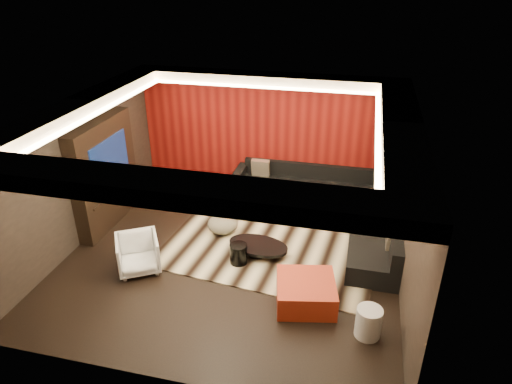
% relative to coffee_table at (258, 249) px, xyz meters
% --- Properties ---
extents(floor, '(6.00, 6.00, 0.02)m').
position_rel_coffee_table_xyz_m(floor, '(-0.46, -0.11, -0.13)').
color(floor, black).
rests_on(floor, ground).
extents(ceiling, '(6.00, 6.00, 0.02)m').
position_rel_coffee_table_xyz_m(ceiling, '(-0.46, -0.11, 2.69)').
color(ceiling, silver).
rests_on(ceiling, ground).
extents(wall_back, '(6.00, 0.02, 2.80)m').
position_rel_coffee_table_xyz_m(wall_back, '(-0.46, 2.90, 1.28)').
color(wall_back, black).
rests_on(wall_back, ground).
extents(wall_left, '(0.02, 6.00, 2.80)m').
position_rel_coffee_table_xyz_m(wall_left, '(-3.47, -0.11, 1.28)').
color(wall_left, black).
rests_on(wall_left, ground).
extents(wall_right, '(0.02, 6.00, 2.80)m').
position_rel_coffee_table_xyz_m(wall_right, '(2.55, -0.11, 1.28)').
color(wall_right, black).
rests_on(wall_right, ground).
extents(red_feature_wall, '(5.98, 0.05, 2.78)m').
position_rel_coffee_table_xyz_m(red_feature_wall, '(-0.46, 2.86, 1.28)').
color(red_feature_wall, '#6B0C0A').
rests_on(red_feature_wall, ground).
extents(soffit_back, '(6.00, 0.60, 0.22)m').
position_rel_coffee_table_xyz_m(soffit_back, '(-0.46, 2.59, 2.57)').
color(soffit_back, silver).
rests_on(soffit_back, ground).
extents(soffit_front, '(6.00, 0.60, 0.22)m').
position_rel_coffee_table_xyz_m(soffit_front, '(-0.46, -2.81, 2.57)').
color(soffit_front, silver).
rests_on(soffit_front, ground).
extents(soffit_left, '(0.60, 4.80, 0.22)m').
position_rel_coffee_table_xyz_m(soffit_left, '(-3.16, -0.11, 2.57)').
color(soffit_left, silver).
rests_on(soffit_left, ground).
extents(soffit_right, '(0.60, 4.80, 0.22)m').
position_rel_coffee_table_xyz_m(soffit_right, '(2.24, -0.11, 2.57)').
color(soffit_right, silver).
rests_on(soffit_right, ground).
extents(cove_back, '(4.80, 0.08, 0.04)m').
position_rel_coffee_table_xyz_m(cove_back, '(-0.46, 2.25, 2.48)').
color(cove_back, '#FFD899').
rests_on(cove_back, ground).
extents(cove_front, '(4.80, 0.08, 0.04)m').
position_rel_coffee_table_xyz_m(cove_front, '(-0.46, -2.47, 2.48)').
color(cove_front, '#FFD899').
rests_on(cove_front, ground).
extents(cove_left, '(0.08, 4.80, 0.04)m').
position_rel_coffee_table_xyz_m(cove_left, '(-2.82, -0.11, 2.48)').
color(cove_left, '#FFD899').
rests_on(cove_left, ground).
extents(cove_right, '(0.08, 4.80, 0.04)m').
position_rel_coffee_table_xyz_m(cove_right, '(1.90, -0.11, 2.48)').
color(cove_right, '#FFD899').
rests_on(cove_right, ground).
extents(tv_surround, '(0.30, 2.00, 2.20)m').
position_rel_coffee_table_xyz_m(tv_surround, '(-3.31, 0.49, 0.98)').
color(tv_surround, black).
rests_on(tv_surround, ground).
extents(tv_screen, '(0.04, 1.30, 0.80)m').
position_rel_coffee_table_xyz_m(tv_screen, '(-3.15, 0.49, 1.33)').
color(tv_screen, black).
rests_on(tv_screen, ground).
extents(tv_shelf, '(0.04, 1.60, 0.04)m').
position_rel_coffee_table_xyz_m(tv_shelf, '(-3.15, 0.49, 0.58)').
color(tv_shelf, black).
rests_on(tv_shelf, ground).
extents(rug, '(4.29, 3.40, 0.02)m').
position_rel_coffee_table_xyz_m(rug, '(0.20, 0.41, -0.11)').
color(rug, beige).
rests_on(rug, floor).
extents(coffee_table, '(1.31, 1.31, 0.19)m').
position_rel_coffee_table_xyz_m(coffee_table, '(0.00, 0.00, 0.00)').
color(coffee_table, black).
rests_on(coffee_table, rug).
extents(drum_stool, '(0.37, 0.37, 0.38)m').
position_rel_coffee_table_xyz_m(drum_stool, '(-0.28, -0.37, 0.09)').
color(drum_stool, black).
rests_on(drum_stool, rug).
extents(striped_pouf, '(0.66, 0.66, 0.34)m').
position_rel_coffee_table_xyz_m(striped_pouf, '(-0.88, 0.59, 0.07)').
color(striped_pouf, beige).
rests_on(striped_pouf, rug).
extents(white_side_table, '(0.45, 0.45, 0.47)m').
position_rel_coffee_table_xyz_m(white_side_table, '(2.04, -1.66, 0.12)').
color(white_side_table, silver).
rests_on(white_side_table, floor).
extents(orange_ottoman, '(1.09, 1.09, 0.41)m').
position_rel_coffee_table_xyz_m(orange_ottoman, '(1.05, -1.16, 0.09)').
color(orange_ottoman, maroon).
rests_on(orange_ottoman, floor).
extents(armchair, '(0.98, 0.99, 0.66)m').
position_rel_coffee_table_xyz_m(armchair, '(-1.95, -0.96, 0.21)').
color(armchair, silver).
rests_on(armchair, floor).
extents(sectional_sofa, '(3.65, 3.50, 0.75)m').
position_rel_coffee_table_xyz_m(sectional_sofa, '(1.27, 1.76, 0.15)').
color(sectional_sofa, black).
rests_on(sectional_sofa, floor).
extents(throw_pillows, '(3.16, 2.70, 0.50)m').
position_rel_coffee_table_xyz_m(throw_pillows, '(1.30, 1.35, 0.50)').
color(throw_pillows, beige).
rests_on(throw_pillows, sectional_sofa).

